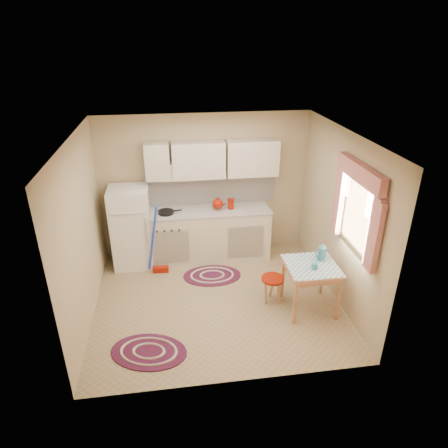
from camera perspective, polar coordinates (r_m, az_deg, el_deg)
The scene contains 14 objects.
room_shell at distance 5.63m, azimuth 0.09°, elevation 4.11°, with size 3.64×3.60×2.52m.
fridge at distance 6.89m, azimuth -13.07°, elevation -0.50°, with size 0.65×0.60×1.40m, color white.
broom at distance 6.60m, azimuth -9.33°, elevation -2.37°, with size 0.28×0.12×1.20m, color blue, non-canonical shape.
base_cabinets at distance 7.04m, azimuth -2.77°, elevation -1.59°, with size 2.25×0.60×0.88m, color beige.
countertop at distance 6.85m, azimuth -2.86°, elevation 1.84°, with size 2.27×0.62×0.04m, color #B0ADA7.
frying_pan at distance 6.76m, azimuth -8.30°, elevation 1.68°, with size 0.26×0.26×0.05m, color black.
red_kettle at distance 6.82m, azimuth -0.92°, elevation 2.88°, with size 0.20×0.18×0.20m, color #941605, non-canonical shape.
red_canister at distance 6.86m, azimuth 0.98°, elevation 2.83°, with size 0.11×0.11×0.16m, color #941605.
table at distance 5.94m, azimuth 12.12°, elevation -8.79°, with size 0.72×0.72×0.72m, color tan.
stool at distance 6.06m, azimuth 6.89°, elevation -9.29°, with size 0.34×0.34×0.42m, color #941605.
coffee_pot at distance 5.83m, azimuth 13.85°, elevation -3.88°, with size 0.14×0.12×0.28m, color teal, non-canonical shape.
mug at distance 5.64m, azimuth 12.84°, elevation -5.91°, with size 0.09×0.09×0.10m, color teal.
rug_center at distance 6.71m, azimuth -1.71°, elevation -7.37°, with size 0.96×0.64×0.02m, color maroon, non-canonical shape.
rug_left at distance 5.40m, azimuth -10.68°, elevation -17.50°, with size 0.98×0.66×0.02m, color maroon, non-canonical shape.
Camera 1 is at (-0.61, -4.94, 3.67)m, focal length 32.00 mm.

